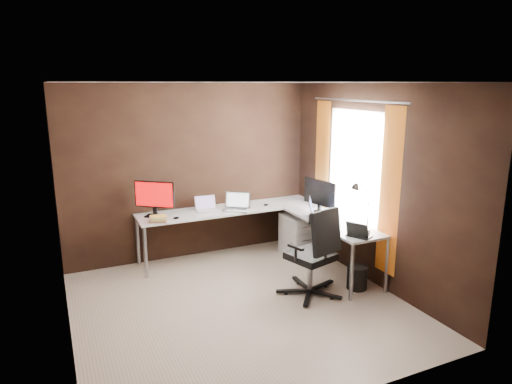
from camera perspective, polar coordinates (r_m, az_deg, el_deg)
room at (r=5.14m, az=1.12°, el=-0.24°), size 3.60×3.60×2.50m
desk at (r=6.35m, az=1.34°, el=-3.15°), size 2.65×2.25×0.73m
drawer_pedestal at (r=6.82m, az=5.35°, el=-5.35°), size 0.42×0.50×0.60m
monitor_left at (r=6.28m, az=-12.59°, el=-0.60°), size 0.46×0.36×0.49m
monitor_right at (r=6.35m, az=7.98°, el=-0.29°), size 0.19×0.56×0.47m
laptop_white at (r=6.52m, az=-6.25°, el=-1.90°), size 0.31×0.23×0.20m
laptop_silver at (r=6.52m, az=-2.42°, el=-1.76°), size 0.45×0.42×0.24m
laptop_black_big at (r=6.08m, az=7.63°, el=-2.92°), size 0.48×0.52×0.28m
laptop_black_small at (r=5.51m, az=12.70°, el=-5.08°), size 0.30×0.33×0.19m
book_stack at (r=6.10m, az=-12.12°, el=-3.29°), size 0.28×0.25×0.07m
mouse_left at (r=6.16m, az=-9.95°, el=-3.22°), size 0.10×0.08×0.03m
mouse_corner at (r=6.72m, az=1.25°, el=-1.61°), size 0.09×0.07×0.03m
desk_lamp at (r=5.54m, az=12.94°, el=-1.26°), size 0.19×0.23×0.62m
office_chair at (r=5.56m, az=7.11°, el=-9.61°), size 0.62×0.64×1.10m
wastebasket at (r=5.89m, az=12.52°, el=-10.39°), size 0.28×0.28×0.29m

